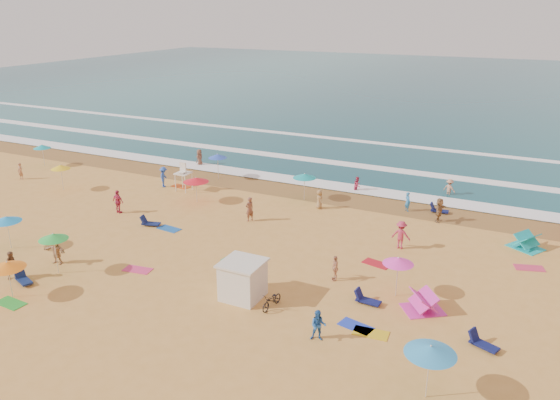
% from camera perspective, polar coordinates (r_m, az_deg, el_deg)
% --- Properties ---
extents(ground, '(220.00, 220.00, 0.00)m').
position_cam_1_polar(ground, '(36.17, -5.89, -4.83)').
color(ground, gold).
rests_on(ground, ground).
extents(ocean, '(220.00, 140.00, 0.18)m').
position_cam_1_polar(ocean, '(114.19, 17.20, 11.23)').
color(ocean, '#0C4756').
rests_on(ocean, ground).
extents(wet_sand, '(220.00, 220.00, 0.00)m').
position_cam_1_polar(wet_sand, '(46.48, 2.19, 0.89)').
color(wet_sand, olive).
rests_on(wet_sand, ground).
extents(surf_foam, '(200.00, 18.70, 0.05)m').
position_cam_1_polar(surf_foam, '(54.28, 5.98, 3.66)').
color(surf_foam, white).
rests_on(surf_foam, ground).
extents(cabana, '(2.00, 2.00, 2.00)m').
position_cam_1_polar(cabana, '(29.63, -3.91, -8.41)').
color(cabana, silver).
rests_on(cabana, ground).
extents(cabana_roof, '(2.20, 2.20, 0.12)m').
position_cam_1_polar(cabana_roof, '(29.15, -3.96, -6.57)').
color(cabana_roof, silver).
rests_on(cabana_roof, cabana).
extents(bicycle, '(0.76, 1.71, 0.87)m').
position_cam_1_polar(bicycle, '(28.87, -0.86, -10.44)').
color(bicycle, black).
rests_on(bicycle, ground).
extents(lifeguard_stand, '(1.20, 1.20, 2.10)m').
position_cam_1_polar(lifeguard_stand, '(47.11, -10.04, 2.19)').
color(lifeguard_stand, white).
rests_on(lifeguard_stand, ground).
extents(beach_umbrellas, '(54.36, 25.01, 0.81)m').
position_cam_1_polar(beach_umbrellas, '(34.37, -1.56, -2.34)').
color(beach_umbrellas, '#FF38BF').
rests_on(beach_umbrellas, ground).
extents(loungers, '(62.59, 22.65, 0.34)m').
position_cam_1_polar(loungers, '(32.50, 3.60, -7.38)').
color(loungers, '#0E1C46').
rests_on(loungers, ground).
extents(towels, '(34.00, 23.11, 0.03)m').
position_cam_1_polar(towels, '(33.59, -6.02, -6.81)').
color(towels, '#B23C16').
rests_on(towels, ground).
extents(popup_tents, '(6.92, 13.17, 1.20)m').
position_cam_1_polar(popup_tents, '(34.09, 20.27, -6.50)').
color(popup_tents, '#DC31AA').
rests_on(popup_tents, ground).
extents(beachgoers, '(39.59, 27.13, 2.13)m').
position_cam_1_polar(beachgoers, '(40.32, -3.85, -0.90)').
color(beachgoers, tan).
rests_on(beachgoers, ground).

